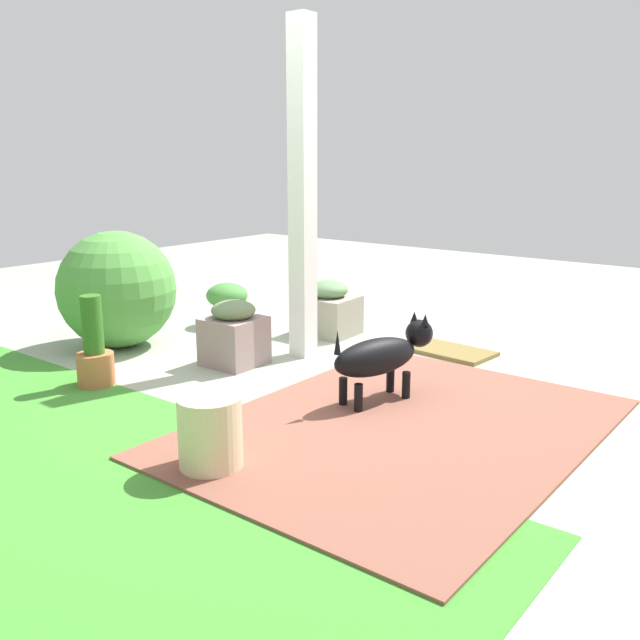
# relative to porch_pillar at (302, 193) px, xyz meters

# --- Properties ---
(ground_plane) EXTENTS (12.00, 12.00, 0.00)m
(ground_plane) POSITION_rel_porch_pillar_xyz_m (-0.42, 0.26, -1.17)
(ground_plane) COLOR #9CA691
(brick_path) EXTENTS (1.80, 2.40, 0.02)m
(brick_path) POSITION_rel_porch_pillar_xyz_m (-1.31, 0.76, -1.16)
(brick_path) COLOR brown
(brick_path) RESTS_ON ground
(porch_pillar) EXTENTS (0.15, 0.15, 2.34)m
(porch_pillar) POSITION_rel_porch_pillar_xyz_m (0.00, 0.00, 0.00)
(porch_pillar) COLOR white
(porch_pillar) RESTS_ON ground
(stone_planter_nearest) EXTENTS (0.47, 0.43, 0.44)m
(stone_planter_nearest) POSITION_rel_porch_pillar_xyz_m (0.22, -0.59, -0.96)
(stone_planter_nearest) COLOR gray
(stone_planter_nearest) RESTS_ON ground
(stone_planter_mid) EXTENTS (0.38, 0.38, 0.46)m
(stone_planter_mid) POSITION_rel_porch_pillar_xyz_m (0.23, 0.48, -0.95)
(stone_planter_mid) COLOR gray
(stone_planter_mid) RESTS_ON ground
(round_shrub) EXTENTS (0.88, 0.88, 0.88)m
(round_shrub) POSITION_rel_porch_pillar_xyz_m (1.25, 0.68, -0.73)
(round_shrub) COLOR #4E943E
(round_shrub) RESTS_ON ground
(terracotta_pot_broad) EXTENTS (0.35, 0.35, 0.36)m
(terracotta_pot_broad) POSITION_rel_porch_pillar_xyz_m (1.09, -0.30, -0.96)
(terracotta_pot_broad) COLOR #B55D3C
(terracotta_pot_broad) RESTS_ON ground
(terracotta_pot_tall) EXTENTS (0.23, 0.23, 0.58)m
(terracotta_pot_tall) POSITION_rel_porch_pillar_xyz_m (0.60, 1.34, -0.96)
(terracotta_pot_tall) COLOR #B8673C
(terracotta_pot_tall) RESTS_ON ground
(dog) EXTENTS (0.35, 0.73, 0.50)m
(dog) POSITION_rel_porch_pillar_xyz_m (-1.00, 0.48, -0.88)
(dog) COLOR black
(dog) RESTS_ON ground
(ceramic_urn) EXTENTS (0.30, 0.30, 0.35)m
(ceramic_urn) POSITION_rel_porch_pillar_xyz_m (-0.87, 1.73, -0.99)
(ceramic_urn) COLOR beige
(ceramic_urn) RESTS_ON ground
(doormat) EXTENTS (0.68, 0.41, 0.03)m
(doormat) POSITION_rel_porch_pillar_xyz_m (-0.81, -0.70, -1.15)
(doormat) COLOR olive
(doormat) RESTS_ON ground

